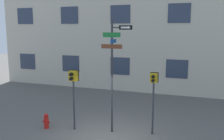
{
  "coord_description": "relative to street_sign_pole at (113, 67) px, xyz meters",
  "views": [
    {
      "loc": [
        3.26,
        -9.02,
        4.52
      ],
      "look_at": [
        -0.14,
        0.88,
        2.78
      ],
      "focal_mm": 40.0,
      "sensor_mm": 36.0,
      "label": 1
    }
  ],
  "objects": [
    {
      "name": "pedestrian_signal_right",
      "position": [
        1.67,
        0.33,
        -0.82
      ],
      "size": [
        0.35,
        0.4,
        2.7
      ],
      "color": "#2D2D33",
      "rests_on": "ground_plane"
    },
    {
      "name": "street_sign_pole",
      "position": [
        0.0,
        0.0,
        0.0
      ],
      "size": [
        1.33,
        0.72,
        4.89
      ],
      "color": "#2D2D33",
      "rests_on": "ground_plane"
    },
    {
      "name": "building_facade",
      "position": [
        0.08,
        7.49,
        2.59
      ],
      "size": [
        24.0,
        0.64,
        11.01
      ],
      "color": "beige",
      "rests_on": "ground_plane"
    },
    {
      "name": "pedestrian_signal_left",
      "position": [
        -1.76,
        -0.29,
        -0.75
      ],
      "size": [
        0.42,
        0.4,
        2.72
      ],
      "color": "#2D2D33",
      "rests_on": "ground_plane"
    },
    {
      "name": "ground_plane",
      "position": [
        0.08,
        -0.87,
        -2.92
      ],
      "size": [
        60.0,
        60.0,
        0.0
      ],
      "primitive_type": "plane",
      "color": "#595651"
    },
    {
      "name": "fire_hydrant",
      "position": [
        -3.05,
        -0.59,
        -2.58
      ],
      "size": [
        0.38,
        0.22,
        0.7
      ],
      "color": "red",
      "rests_on": "ground_plane"
    }
  ]
}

